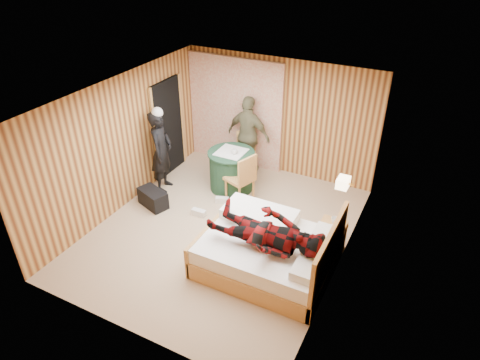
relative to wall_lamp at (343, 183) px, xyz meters
The scene contains 23 objects.
floor 2.36m from the wall_lamp, 166.83° to the right, with size 4.20×5.00×0.01m, color tan.
ceiling 2.31m from the wall_lamp, 166.83° to the right, with size 4.20×5.00×0.01m, color silver.
wall_back 2.81m from the wall_lamp, 133.17° to the left, with size 4.20×0.02×2.50m, color tan.
wall_left 4.05m from the wall_lamp, behind, with size 0.02×5.00×2.50m, color tan.
wall_right 0.49m from the wall_lamp, 68.55° to the right, with size 0.02×5.00×2.50m, color tan.
curtain 3.53m from the wall_lamp, 145.89° to the left, with size 2.20×0.08×2.40m, color beige.
doorway 4.10m from the wall_lamp, 166.59° to the left, with size 0.06×0.90×2.05m, color black.
wall_lamp is the anchor object (origin of this frame).
bed 1.57m from the wall_lamp, 130.60° to the right, with size 2.03×1.60×1.10m.
nightstand 1.03m from the wall_lamp, 102.21° to the right, with size 0.43×0.59×0.57m.
round_table 2.76m from the wall_lamp, 159.84° to the left, with size 0.95×0.95×0.84m.
chair_far 3.07m from the wall_lamp, 146.63° to the left, with size 0.55×0.55×0.93m.
chair_near 2.18m from the wall_lamp, 165.21° to the left, with size 0.60×0.60×1.04m.
duffel_bag 3.69m from the wall_lamp, behind, with size 0.61×0.32×0.34m, color black.
sneaker_left 2.69m from the wall_lamp, behind, with size 0.26×0.11×0.12m, color silver.
sneaker_right 2.84m from the wall_lamp, behind, with size 0.28×0.11×0.12m, color silver.
woman_standing 3.72m from the wall_lamp, behind, with size 0.62×0.41×1.70m, color black.
man_at_table 3.01m from the wall_lamp, 145.36° to the left, with size 1.01×0.42×1.72m, color #6A6747.
man_on_bed 1.43m from the wall_lamp, 123.65° to the right, with size 1.77×0.67×0.86m, color #63090A.
book_lower 0.77m from the wall_lamp, 99.82° to the right, with size 0.17×0.22×0.02m, color silver.
book_upper 0.75m from the wall_lamp, 99.82° to the right, with size 0.16×0.22×0.02m, color silver.
cup_nightstand 0.69m from the wall_lamp, 121.81° to the right, with size 0.10×0.10×0.09m, color silver.
cup_table 2.53m from the wall_lamp, 160.13° to the left, with size 0.12×0.12×0.10m, color silver.
Camera 1 is at (3.05, -5.29, 4.77)m, focal length 32.00 mm.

